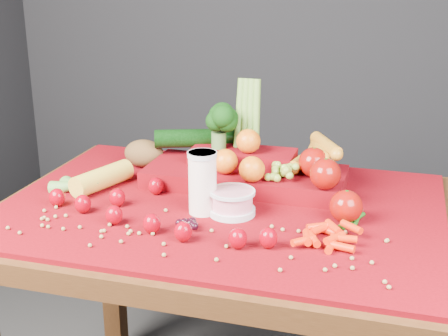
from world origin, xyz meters
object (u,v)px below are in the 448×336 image
(produce_mound, at_px, (255,164))
(table, at_px, (222,244))
(milk_glass, at_px, (202,180))
(yogurt_bowl, at_px, (232,201))

(produce_mound, bearing_deg, table, -105.71)
(milk_glass, height_order, produce_mound, produce_mound)
(yogurt_bowl, xyz_separation_m, produce_mound, (0.00, 0.21, 0.03))
(table, distance_m, milk_glass, 0.20)
(table, distance_m, produce_mound, 0.23)
(yogurt_bowl, bearing_deg, milk_glass, -172.41)
(yogurt_bowl, bearing_deg, produce_mound, 88.89)
(yogurt_bowl, relative_size, produce_mound, 0.18)
(table, xyz_separation_m, produce_mound, (0.04, 0.16, 0.16))
(table, height_order, produce_mound, produce_mound)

